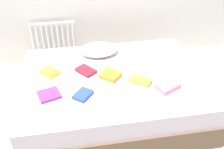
{
  "coord_description": "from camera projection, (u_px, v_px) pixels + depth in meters",
  "views": [
    {
      "loc": [
        -0.4,
        -2.29,
        2.12
      ],
      "look_at": [
        0.0,
        0.05,
        0.48
      ],
      "focal_mm": 41.58,
      "sensor_mm": 36.0,
      "label": 1
    }
  ],
  "objects": [
    {
      "name": "ground_plane",
      "position": [
        113.0,
        110.0,
        3.12
      ],
      "size": [
        8.0,
        8.0,
        0.0
      ],
      "primitive_type": "plane",
      "color": "#9E998E"
    },
    {
      "name": "bed",
      "position": [
        113.0,
        94.0,
        2.98
      ],
      "size": [
        2.0,
        1.5,
        0.5
      ],
      "color": "brown",
      "rests_on": "ground"
    },
    {
      "name": "radiator",
      "position": [
        54.0,
        40.0,
        3.78
      ],
      "size": [
        0.63,
        0.04,
        0.55
      ],
      "color": "white",
      "rests_on": "ground"
    },
    {
      "name": "pillow",
      "position": [
        99.0,
        50.0,
        3.19
      ],
      "size": [
        0.46,
        0.35,
        0.12
      ],
      "primitive_type": "ellipsoid",
      "color": "white",
      "rests_on": "bed"
    },
    {
      "name": "textbook_pink",
      "position": [
        168.0,
        86.0,
        2.63
      ],
      "size": [
        0.28,
        0.24,
        0.05
      ],
      "primitive_type": "cube",
      "rotation": [
        0.0,
        0.0,
        0.45
      ],
      "color": "pink",
      "rests_on": "bed"
    },
    {
      "name": "textbook_lime",
      "position": [
        141.0,
        80.0,
        2.72
      ],
      "size": [
        0.25,
        0.23,
        0.04
      ],
      "primitive_type": "cube",
      "rotation": [
        0.0,
        0.0,
        -0.61
      ],
      "color": "#8CC638",
      "rests_on": "bed"
    },
    {
      "name": "textbook_orange",
      "position": [
        110.0,
        75.0,
        2.79
      ],
      "size": [
        0.26,
        0.26,
        0.05
      ],
      "primitive_type": "cube",
      "rotation": [
        0.0,
        0.0,
        -0.72
      ],
      "color": "orange",
      "rests_on": "bed"
    },
    {
      "name": "textbook_purple",
      "position": [
        49.0,
        95.0,
        2.54
      ],
      "size": [
        0.25,
        0.24,
        0.03
      ],
      "primitive_type": "cube",
      "rotation": [
        0.0,
        0.0,
        0.31
      ],
      "color": "purple",
      "rests_on": "bed"
    },
    {
      "name": "textbook_maroon",
      "position": [
        86.0,
        71.0,
        2.88
      ],
      "size": [
        0.25,
        0.26,
        0.03
      ],
      "primitive_type": "cube",
      "rotation": [
        0.0,
        0.0,
        -0.91
      ],
      "color": "maroon",
      "rests_on": "bed"
    },
    {
      "name": "textbook_yellow",
      "position": [
        50.0,
        72.0,
        2.84
      ],
      "size": [
        0.22,
        0.22,
        0.05
      ],
      "primitive_type": "cube",
      "rotation": [
        0.0,
        0.0,
        -0.85
      ],
      "color": "yellow",
      "rests_on": "bed"
    },
    {
      "name": "textbook_blue",
      "position": [
        83.0,
        95.0,
        2.53
      ],
      "size": [
        0.22,
        0.23,
        0.04
      ],
      "primitive_type": "cube",
      "rotation": [
        0.0,
        0.0,
        0.9
      ],
      "color": "#2847B7",
      "rests_on": "bed"
    }
  ]
}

